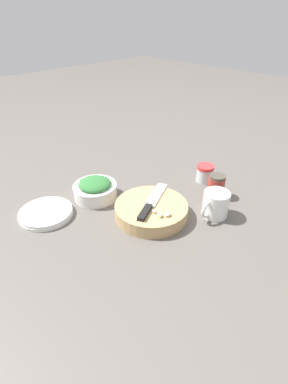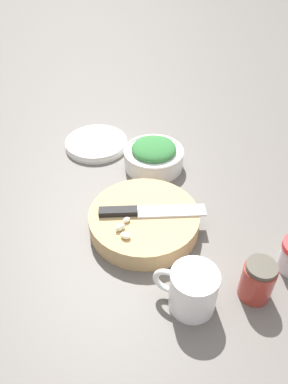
{
  "view_description": "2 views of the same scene",
  "coord_description": "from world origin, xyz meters",
  "px_view_note": "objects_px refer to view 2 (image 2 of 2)",
  "views": [
    {
      "loc": [
        -0.6,
        -0.62,
        0.6
      ],
      "look_at": [
        0.0,
        -0.02,
        0.06
      ],
      "focal_mm": 28.0,
      "sensor_mm": 36.0,
      "label": 1
    },
    {
      "loc": [
        0.2,
        -0.6,
        0.61
      ],
      "look_at": [
        -0.03,
        -0.05,
        0.09
      ],
      "focal_mm": 35.0,
      "sensor_mm": 36.0,
      "label": 2
    }
  ],
  "objects_px": {
    "cutting_board": "(144,221)",
    "herb_bowl": "(154,155)",
    "plate_stack": "(96,143)",
    "chef_knife": "(146,211)",
    "garlic_cloves": "(123,229)",
    "coffee_mug": "(192,290)",
    "honey_jar": "(257,280)"
  },
  "relations": [
    {
      "from": "chef_knife",
      "to": "plate_stack",
      "type": "bearing_deg",
      "value": -159.12
    },
    {
      "from": "chef_knife",
      "to": "honey_jar",
      "type": "relative_size",
      "value": 2.6
    },
    {
      "from": "chef_knife",
      "to": "plate_stack",
      "type": "xyz_separation_m",
      "value": [
        -0.25,
        0.24,
        -0.04
      ]
    },
    {
      "from": "plate_stack",
      "to": "honey_jar",
      "type": "bearing_deg",
      "value": -33.18
    },
    {
      "from": "herb_bowl",
      "to": "plate_stack",
      "type": "xyz_separation_m",
      "value": [
        -0.19,
        0.03,
        -0.03
      ]
    },
    {
      "from": "coffee_mug",
      "to": "cutting_board",
      "type": "bearing_deg",
      "value": 135.88
    },
    {
      "from": "garlic_cloves",
      "to": "plate_stack",
      "type": "bearing_deg",
      "value": 126.25
    },
    {
      "from": "coffee_mug",
      "to": "honey_jar",
      "type": "height_order",
      "value": "coffee_mug"
    },
    {
      "from": "honey_jar",
      "to": "garlic_cloves",
      "type": "bearing_deg",
      "value": 176.43
    },
    {
      "from": "herb_bowl",
      "to": "plate_stack",
      "type": "distance_m",
      "value": 0.19
    },
    {
      "from": "garlic_cloves",
      "to": "herb_bowl",
      "type": "relative_size",
      "value": 0.38
    },
    {
      "from": "herb_bowl",
      "to": "honey_jar",
      "type": "bearing_deg",
      "value": -43.59
    },
    {
      "from": "herb_bowl",
      "to": "coffee_mug",
      "type": "bearing_deg",
      "value": -59.97
    },
    {
      "from": "cutting_board",
      "to": "honey_jar",
      "type": "height_order",
      "value": "honey_jar"
    },
    {
      "from": "plate_stack",
      "to": "herb_bowl",
      "type": "bearing_deg",
      "value": -8.36
    },
    {
      "from": "herb_bowl",
      "to": "honey_jar",
      "type": "xyz_separation_m",
      "value": [
        0.32,
        -0.3,
        0.01
      ]
    },
    {
      "from": "chef_knife",
      "to": "herb_bowl",
      "type": "height_order",
      "value": "herb_bowl"
    },
    {
      "from": "garlic_cloves",
      "to": "honey_jar",
      "type": "xyz_separation_m",
      "value": [
        0.27,
        -0.02,
        -0.01
      ]
    },
    {
      "from": "cutting_board",
      "to": "herb_bowl",
      "type": "height_order",
      "value": "herb_bowl"
    },
    {
      "from": "chef_knife",
      "to": "garlic_cloves",
      "type": "bearing_deg",
      "value": -43.05
    },
    {
      "from": "garlic_cloves",
      "to": "plate_stack",
      "type": "height_order",
      "value": "garlic_cloves"
    },
    {
      "from": "plate_stack",
      "to": "chef_knife",
      "type": "bearing_deg",
      "value": -44.36
    },
    {
      "from": "cutting_board",
      "to": "coffee_mug",
      "type": "height_order",
      "value": "coffee_mug"
    },
    {
      "from": "plate_stack",
      "to": "coffee_mug",
      "type": "bearing_deg",
      "value": -44.7
    },
    {
      "from": "cutting_board",
      "to": "honey_jar",
      "type": "relative_size",
      "value": 2.84
    },
    {
      "from": "garlic_cloves",
      "to": "plate_stack",
      "type": "distance_m",
      "value": 0.39
    },
    {
      "from": "garlic_cloves",
      "to": "honey_jar",
      "type": "height_order",
      "value": "honey_jar"
    },
    {
      "from": "plate_stack",
      "to": "honey_jar",
      "type": "height_order",
      "value": "honey_jar"
    },
    {
      "from": "chef_knife",
      "to": "cutting_board",
      "type": "bearing_deg",
      "value": -63.65
    },
    {
      "from": "coffee_mug",
      "to": "honey_jar",
      "type": "relative_size",
      "value": 1.41
    },
    {
      "from": "chef_knife",
      "to": "coffee_mug",
      "type": "relative_size",
      "value": 1.85
    },
    {
      "from": "chef_knife",
      "to": "herb_bowl",
      "type": "relative_size",
      "value": 1.39
    }
  ]
}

